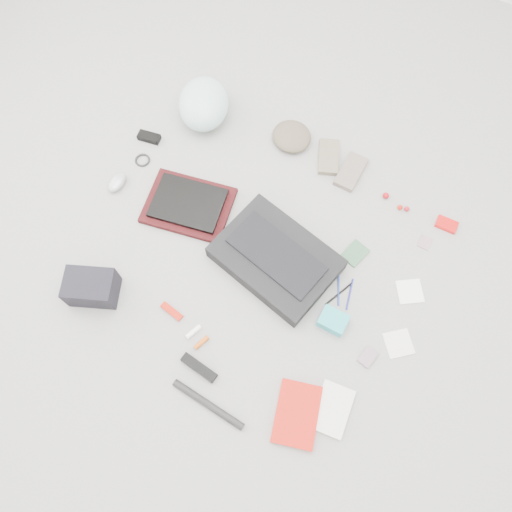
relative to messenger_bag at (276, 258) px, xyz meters
The scene contains 33 objects.
ground_plane 0.09m from the messenger_bag, 156.93° to the right, with size 4.00×4.00×0.00m, color gray.
messenger_bag is the anchor object (origin of this frame).
bag_flap 0.05m from the messenger_bag, ahead, with size 0.41×0.19×0.01m, color black.
laptop_sleeve 0.48m from the messenger_bag, behind, with size 0.38×0.28×0.03m, color #360B0D.
laptop 0.47m from the messenger_bag, behind, with size 0.31×0.23×0.02m, color black.
bike_helmet 0.85m from the messenger_bag, 141.69° to the left, with size 0.24×0.30×0.18m, color silver.
beanie 0.64m from the messenger_bag, 110.67° to the left, with size 0.19×0.18×0.07m, color brown.
mitten_left 0.59m from the messenger_bag, 92.29° to the left, with size 0.09×0.19×0.03m, color #776C58.
mitten_right 0.57m from the messenger_bag, 79.69° to the left, with size 0.10×0.19×0.03m, color slate.
power_brick 0.88m from the messenger_bag, 161.50° to the left, with size 0.11×0.05×0.03m, color black.
cable_coil 0.81m from the messenger_bag, 168.67° to the left, with size 0.07×0.07×0.01m, color black.
mouse 0.82m from the messenger_bag, behind, with size 0.07×0.11×0.04m, color #A0A1A7.
camera_bag 0.78m from the messenger_bag, 141.39° to the right, with size 0.20×0.14×0.13m, color black.
multitool 0.49m from the messenger_bag, 124.50° to the right, with size 0.10×0.03×0.02m, color #AA1305.
toiletry_tube_white 0.46m from the messenger_bag, 109.37° to the right, with size 0.02×0.02×0.07m, color white.
toiletry_tube_orange 0.47m from the messenger_bag, 102.52° to the right, with size 0.02×0.02×0.07m, color #C15011.
u_lock 0.55m from the messenger_bag, 95.94° to the right, with size 0.16×0.04×0.03m, color black.
bike_pump 0.66m from the messenger_bag, 85.99° to the right, with size 0.03×0.03×0.32m, color black.
book_red 0.64m from the messenger_bag, 55.19° to the right, with size 0.16×0.24×0.03m, color red.
book_white 0.65m from the messenger_bag, 42.85° to the right, with size 0.13×0.19×0.02m, color silver.
notepad 0.35m from the messenger_bag, 34.63° to the left, with size 0.08×0.11×0.01m, color #335A3E.
pen_blue 0.29m from the messenger_bag, ahead, with size 0.01×0.01×0.15m, color navy.
pen_black 0.30m from the messenger_bag, ahead, with size 0.01×0.01×0.15m, color black.
pen_navy 0.35m from the messenger_bag, ahead, with size 0.01×0.01×0.14m, color navy.
accordion_wallet 0.35m from the messenger_bag, 21.14° to the right, with size 0.11×0.09×0.05m, color #24ABB8.
card_deck 0.55m from the messenger_bag, 20.33° to the right, with size 0.05×0.08×0.01m, color gray.
napkin_top 0.58m from the messenger_bag, 14.90° to the left, with size 0.10×0.10×0.01m, color white.
napkin_bottom 0.61m from the messenger_bag, ahead, with size 0.11×0.11×0.01m, color silver.
lollipop_a 0.60m from the messenger_bag, 60.56° to the left, with size 0.03×0.03×0.03m, color #AA0B13.
lollipop_b 0.62m from the messenger_bag, 53.11° to the left, with size 0.02×0.02×0.02m, color red.
lollipop_c 0.65m from the messenger_bag, 51.33° to the left, with size 0.02×0.02×0.02m, color #AD1221.
altoids_tin 0.79m from the messenger_bag, 41.31° to the left, with size 0.09×0.06×0.02m, color red.
stamp_sheet 0.67m from the messenger_bag, 36.31° to the left, with size 0.05×0.06×0.00m, color #A47A8B.
Camera 1 is at (0.38, -0.70, 2.01)m, focal length 35.00 mm.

